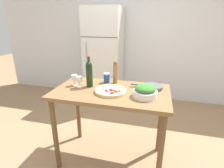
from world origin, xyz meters
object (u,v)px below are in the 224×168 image
object	(u,v)px
homemade_pizza	(110,91)
refrigerator	(104,57)
wine_glass_far	(74,78)
salad_bowl	(145,91)
pepper_mill	(115,73)
wine_glass_near	(79,80)
salt_canister	(107,78)
wine_bottle	(89,73)
cast_iron_skillet	(152,87)

from	to	relation	value
homemade_pizza	refrigerator	bearing A→B (deg)	109.10
wine_glass_far	salad_bowl	bearing A→B (deg)	-8.63
pepper_mill	homemade_pizza	bearing A→B (deg)	-86.20
wine_glass_far	salad_bowl	world-z (taller)	salad_bowl
pepper_mill	wine_glass_near	bearing A→B (deg)	-145.62
homemade_pizza	salt_canister	distance (m)	0.31
wine_bottle	cast_iron_skillet	distance (m)	0.72
pepper_mill	salt_canister	bearing A→B (deg)	-176.09
refrigerator	wine_glass_far	size ratio (longest dim) A/B	14.62
refrigerator	wine_glass_far	world-z (taller)	refrigerator
wine_bottle	pepper_mill	xyz separation A→B (m)	(0.25, 0.19, -0.02)
wine_glass_far	cast_iron_skillet	size ratio (longest dim) A/B	0.37
wine_glass_near	salad_bowl	distance (m)	0.74
salad_bowl	homemade_pizza	size ratio (longest dim) A/B	0.72
wine_glass_far	refrigerator	bearing A→B (deg)	95.03
wine_glass_far	cast_iron_skillet	distance (m)	0.89
wine_bottle	salt_canister	distance (m)	0.25
salt_canister	pepper_mill	bearing A→B (deg)	3.91
refrigerator	wine_glass_near	xyz separation A→B (m)	(0.23, -1.68, 0.07)
salad_bowl	homemade_pizza	bearing A→B (deg)	174.85
cast_iron_skillet	wine_glass_near	bearing A→B (deg)	-168.20
salad_bowl	pepper_mill	bearing A→B (deg)	139.66
refrigerator	salad_bowl	xyz separation A→B (m)	(0.96, -1.76, 0.04)
pepper_mill	homemade_pizza	xyz separation A→B (m)	(0.02, -0.29, -0.12)
wine_glass_near	cast_iron_skillet	distance (m)	0.82
pepper_mill	salad_bowl	size ratio (longest dim) A/B	1.14
salad_bowl	cast_iron_skillet	size ratio (longest dim) A/B	0.68
refrigerator	pepper_mill	size ratio (longest dim) A/B	6.87
wine_glass_near	cast_iron_skillet	xyz separation A→B (m)	(0.80, 0.17, -0.07)
salad_bowl	salt_canister	distance (m)	0.58
wine_glass_near	wine_glass_far	size ratio (longest dim) A/B	1.00
pepper_mill	homemade_pizza	world-z (taller)	pepper_mill
wine_glass_near	pepper_mill	xyz separation A→B (m)	(0.35, 0.24, 0.04)
pepper_mill	homemade_pizza	size ratio (longest dim) A/B	0.82
homemade_pizza	wine_glass_near	bearing A→B (deg)	172.49
pepper_mill	salt_canister	world-z (taller)	pepper_mill
cast_iron_skillet	homemade_pizza	bearing A→B (deg)	-153.01
wine_bottle	wine_glass_near	bearing A→B (deg)	-152.09
wine_glass_far	pepper_mill	xyz separation A→B (m)	(0.44, 0.20, 0.04)
wine_glass_near	wine_glass_far	bearing A→B (deg)	152.61
wine_bottle	cast_iron_skillet	xyz separation A→B (m)	(0.70, 0.11, -0.14)
wine_glass_far	salad_bowl	xyz separation A→B (m)	(0.82, -0.12, -0.03)
cast_iron_skillet	wine_glass_far	bearing A→B (deg)	-171.94
wine_glass_far	pepper_mill	distance (m)	0.48
wine_glass_near	homemade_pizza	bearing A→B (deg)	-7.51
pepper_mill	salad_bowl	distance (m)	0.51
refrigerator	cast_iron_skillet	size ratio (longest dim) A/B	5.35
wine_bottle	salad_bowl	xyz separation A→B (m)	(0.64, -0.13, -0.10)
homemade_pizza	salt_canister	xyz separation A→B (m)	(-0.12, 0.28, 0.04)
cast_iron_skillet	refrigerator	bearing A→B (deg)	124.03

